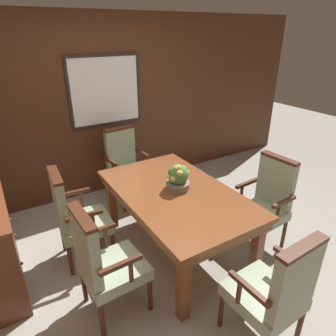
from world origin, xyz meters
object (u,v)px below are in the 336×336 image
object	(u,v)px
chair_left_far	(75,215)
potted_plant	(178,178)
chair_head_far	(125,164)
dining_table	(176,199)
chair_right_near	(266,201)
chair_head_near	(275,291)
chair_left_near	(104,261)

from	to	relation	value
chair_left_far	potted_plant	world-z (taller)	chair_left_far
chair_head_far	dining_table	bearing A→B (deg)	-94.64
dining_table	chair_head_far	bearing A→B (deg)	89.28
dining_table	chair_right_near	distance (m)	0.99
chair_right_near	chair_left_far	distance (m)	2.00
dining_table	chair_right_near	xyz separation A→B (m)	(0.90, -0.40, -0.10)
chair_head_near	chair_head_far	distance (m)	2.58
chair_left_near	chair_head_far	bearing A→B (deg)	-31.68
chair_right_near	chair_left_far	world-z (taller)	same
dining_table	chair_head_far	size ratio (longest dim) A/B	1.69
chair_left_far	dining_table	bearing A→B (deg)	-109.44
chair_right_near	chair_left_near	xyz separation A→B (m)	(-1.82, 0.04, 0.00)
chair_head_far	potted_plant	xyz separation A→B (m)	(0.03, -1.26, 0.32)
chair_right_near	chair_left_near	size ratio (longest dim) A/B	1.00
chair_head_near	chair_right_near	bearing A→B (deg)	-137.25
chair_left_far	chair_head_near	size ratio (longest dim) A/B	1.00
chair_right_near	chair_left_far	xyz separation A→B (m)	(-1.83, 0.81, 0.00)
chair_head_near	potted_plant	bearing A→B (deg)	-93.64
chair_head_near	potted_plant	world-z (taller)	chair_head_near
dining_table	chair_head_near	bearing A→B (deg)	-89.63
chair_left_far	chair_right_near	bearing A→B (deg)	-109.64
chair_head_near	chair_left_near	bearing A→B (deg)	-46.72
chair_left_near	potted_plant	world-z (taller)	chair_left_near
dining_table	chair_left_near	distance (m)	1.00
dining_table	potted_plant	xyz separation A→B (m)	(0.05, 0.03, 0.22)
chair_right_near	potted_plant	size ratio (longest dim) A/B	3.65
chair_head_far	chair_left_near	bearing A→B (deg)	-123.46
chair_head_near	chair_head_far	size ratio (longest dim) A/B	1.00
chair_head_far	chair_head_near	bearing A→B (deg)	-94.09
dining_table	chair_right_near	world-z (taller)	chair_right_near
dining_table	chair_left_near	xyz separation A→B (m)	(-0.92, -0.36, -0.10)
dining_table	chair_left_far	xyz separation A→B (m)	(-0.93, 0.41, -0.10)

